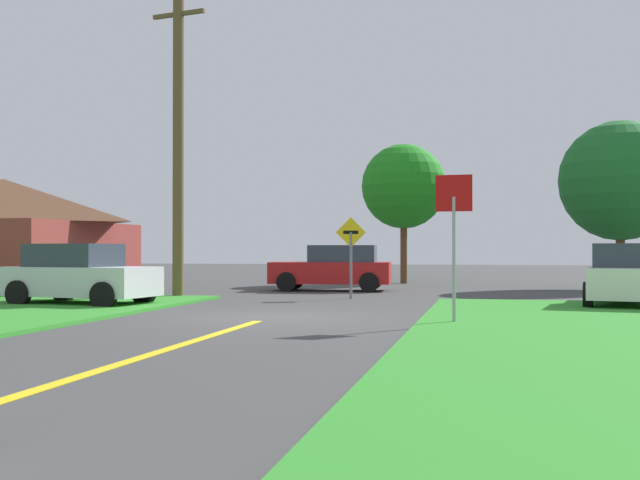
{
  "coord_description": "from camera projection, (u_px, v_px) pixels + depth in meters",
  "views": [
    {
      "loc": [
        4.61,
        -16.41,
        1.47
      ],
      "look_at": [
        0.27,
        3.81,
        1.72
      ],
      "focal_mm": 44.08,
      "sensor_mm": 36.0,
      "label": 1
    }
  ],
  "objects": [
    {
      "name": "ground_plane",
      "position": [
        271.0,
        317.0,
        16.99
      ],
      "size": [
        120.0,
        120.0,
        0.0
      ],
      "primitive_type": "plane",
      "color": "#3F3F3F"
    },
    {
      "name": "car_approaching_junction",
      "position": [
        334.0,
        268.0,
        27.95
      ],
      "size": [
        4.36,
        2.2,
        1.62
      ],
      "rotation": [
        0.0,
        0.0,
        3.22
      ],
      "color": "red",
      "rests_on": "ground"
    },
    {
      "name": "lane_stripe_center",
      "position": [
        86.0,
        375.0,
        9.17
      ],
      "size": [
        0.2,
        14.0,
        0.01
      ],
      "primitive_type": "cube",
      "color": "yellow",
      "rests_on": "ground"
    },
    {
      "name": "oak_tree_left",
      "position": [
        620.0,
        181.0,
        29.12
      ],
      "size": [
        4.46,
        4.46,
        6.26
      ],
      "color": "brown",
      "rests_on": "ground"
    },
    {
      "name": "utility_pole_mid",
      "position": [
        178.0,
        140.0,
        23.8
      ],
      "size": [
        1.79,
        0.47,
        9.38
      ],
      "color": "brown",
      "rests_on": "ground"
    },
    {
      "name": "direction_sign",
      "position": [
        351.0,
        248.0,
        23.39
      ],
      "size": [
        0.9,
        0.09,
        2.43
      ],
      "color": "slate",
      "rests_on": "ground"
    },
    {
      "name": "parked_car_near_building",
      "position": [
        80.0,
        275.0,
        20.48
      ],
      "size": [
        4.03,
        2.44,
        1.62
      ],
      "rotation": [
        0.0,
        0.0,
        -0.14
      ],
      "color": "silver",
      "rests_on": "ground"
    },
    {
      "name": "stop_sign",
      "position": [
        454.0,
        220.0,
        15.18
      ],
      "size": [
        0.71,
        0.08,
        2.92
      ],
      "rotation": [
        0.0,
        0.0,
        3.08
      ],
      "color": "#9EA0A8",
      "rests_on": "ground"
    },
    {
      "name": "barn",
      "position": [
        3.0,
        235.0,
        27.86
      ],
      "size": [
        7.26,
        7.42,
        3.99
      ],
      "color": "maroon",
      "rests_on": "ground"
    },
    {
      "name": "pine_tree_center",
      "position": [
        404.0,
        187.0,
        34.03
      ],
      "size": [
        3.67,
        3.67,
        6.04
      ],
      "color": "brown",
      "rests_on": "ground"
    },
    {
      "name": "car_on_crossroad",
      "position": [
        630.0,
        276.0,
        19.96
      ],
      "size": [
        2.66,
        4.22,
        1.62
      ],
      "rotation": [
        0.0,
        0.0,
        1.4
      ],
      "color": "white",
      "rests_on": "ground"
    }
  ]
}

